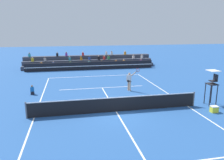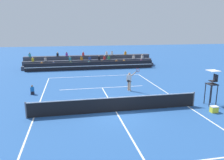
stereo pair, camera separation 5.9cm
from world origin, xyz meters
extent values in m
plane|color=#285699|center=(0.00, 0.00, 0.00)|extent=(120.00, 120.00, 0.00)
cube|color=white|center=(0.00, 11.90, 0.00)|extent=(11.00, 0.10, 0.01)
cube|color=white|center=(-5.50, 0.00, 0.00)|extent=(0.10, 23.80, 0.01)
cube|color=white|center=(5.50, 0.00, 0.00)|extent=(0.10, 23.80, 0.01)
cube|color=white|center=(0.00, 6.43, 0.00)|extent=(8.25, 0.10, 0.01)
cube|color=white|center=(0.00, 0.00, 0.00)|extent=(0.10, 12.85, 0.01)
cylinder|color=slate|center=(-5.95, 0.00, 0.55)|extent=(0.10, 0.10, 1.10)
cylinder|color=slate|center=(5.95, 0.00, 0.55)|extent=(0.10, 0.10, 1.10)
cube|color=black|center=(0.00, 0.00, 0.50)|extent=(11.90, 0.02, 1.00)
cube|color=white|center=(0.00, 0.00, 1.03)|extent=(11.90, 0.04, 0.06)
cube|color=black|center=(0.00, 16.44, 0.55)|extent=(18.00, 0.24, 1.10)
cube|color=white|center=(0.00, 16.31, 0.55)|extent=(18.00, 0.02, 0.10)
cube|color=#383D4C|center=(0.00, 17.71, 0.28)|extent=(19.25, 0.95, 0.55)
cube|color=teal|center=(-0.18, 17.54, 0.77)|extent=(0.32, 0.22, 0.44)
sphere|color=brown|center=(-0.18, 17.54, 1.09)|extent=(0.18, 0.18, 0.18)
cube|color=#338C4C|center=(-2.87, 17.54, 0.77)|extent=(0.32, 0.22, 0.44)
sphere|color=#9E7051|center=(-2.87, 17.54, 1.09)|extent=(0.18, 0.18, 0.18)
cube|color=orange|center=(3.87, 17.54, 0.77)|extent=(0.32, 0.22, 0.44)
sphere|color=#9E7051|center=(3.87, 17.54, 1.09)|extent=(0.18, 0.18, 0.18)
cube|color=black|center=(1.68, 17.54, 0.77)|extent=(0.32, 0.22, 0.44)
sphere|color=brown|center=(1.68, 17.54, 1.09)|extent=(0.18, 0.18, 0.18)
cube|color=orange|center=(5.03, 17.54, 0.77)|extent=(0.32, 0.22, 0.44)
sphere|color=beige|center=(5.03, 17.54, 1.09)|extent=(0.18, 0.18, 0.18)
cube|color=orange|center=(-6.87, 17.54, 0.77)|extent=(0.32, 0.22, 0.44)
sphere|color=tan|center=(-6.87, 17.54, 1.09)|extent=(0.18, 0.18, 0.18)
cube|color=#2D4CA5|center=(-5.23, 17.54, 0.77)|extent=(0.32, 0.22, 0.44)
sphere|color=#9E7051|center=(-5.23, 17.54, 1.09)|extent=(0.18, 0.18, 0.18)
cube|color=purple|center=(7.75, 17.54, 0.77)|extent=(0.32, 0.22, 0.44)
sphere|color=#9E7051|center=(7.75, 17.54, 1.09)|extent=(0.18, 0.18, 0.18)
cube|color=#383D4C|center=(0.00, 18.66, 0.55)|extent=(19.25, 0.95, 1.10)
cube|color=silver|center=(6.83, 18.49, 1.32)|extent=(0.32, 0.22, 0.44)
sphere|color=brown|center=(6.83, 18.49, 1.64)|extent=(0.18, 0.18, 0.18)
cube|color=silver|center=(8.22, 18.49, 1.32)|extent=(0.32, 0.22, 0.44)
sphere|color=beige|center=(8.22, 18.49, 1.64)|extent=(0.18, 0.18, 0.18)
cube|color=orange|center=(-1.24, 18.49, 1.32)|extent=(0.32, 0.22, 0.44)
sphere|color=brown|center=(-1.24, 18.49, 1.64)|extent=(0.18, 0.18, 0.18)
cube|color=red|center=(2.21, 18.49, 1.32)|extent=(0.32, 0.22, 0.44)
sphere|color=tan|center=(2.21, 18.49, 1.64)|extent=(0.18, 0.18, 0.18)
cube|color=teal|center=(-2.93, 18.49, 1.32)|extent=(0.32, 0.22, 0.44)
sphere|color=tan|center=(-2.93, 18.49, 1.64)|extent=(0.18, 0.18, 0.18)
cube|color=#338C4C|center=(2.89, 18.49, 1.32)|extent=(0.32, 0.22, 0.44)
sphere|color=brown|center=(2.89, 18.49, 1.64)|extent=(0.18, 0.18, 0.18)
cube|color=#B2B2B7|center=(-6.44, 18.49, 1.32)|extent=(0.32, 0.22, 0.44)
sphere|color=brown|center=(-6.44, 18.49, 1.64)|extent=(0.18, 0.18, 0.18)
cube|color=#2D4CA5|center=(-0.04, 18.49, 1.32)|extent=(0.32, 0.22, 0.44)
sphere|color=brown|center=(-0.04, 18.49, 1.64)|extent=(0.18, 0.18, 0.18)
cube|color=yellow|center=(-8.16, 18.49, 1.32)|extent=(0.32, 0.22, 0.44)
sphere|color=beige|center=(-8.16, 18.49, 1.64)|extent=(0.18, 0.18, 0.18)
cube|color=black|center=(1.38, 18.49, 1.32)|extent=(0.32, 0.22, 0.44)
sphere|color=tan|center=(1.38, 18.49, 1.64)|extent=(0.18, 0.18, 0.18)
cube|color=#383D4C|center=(0.00, 19.61, 0.83)|extent=(19.25, 0.95, 1.65)
cube|color=black|center=(-4.73, 19.44, 1.87)|extent=(0.32, 0.22, 0.44)
sphere|color=tan|center=(-4.73, 19.44, 2.19)|extent=(0.18, 0.18, 0.18)
cube|color=silver|center=(2.71, 19.44, 1.87)|extent=(0.32, 0.22, 0.44)
sphere|color=beige|center=(2.71, 19.44, 2.19)|extent=(0.18, 0.18, 0.18)
cube|color=silver|center=(3.56, 19.44, 1.87)|extent=(0.32, 0.22, 0.44)
sphere|color=#9E7051|center=(3.56, 19.44, 2.19)|extent=(0.18, 0.18, 0.18)
cube|color=red|center=(-0.91, 19.44, 1.87)|extent=(0.32, 0.22, 0.44)
sphere|color=tan|center=(-0.91, 19.44, 2.19)|extent=(0.18, 0.18, 0.18)
cube|color=purple|center=(-3.39, 19.44, 1.87)|extent=(0.32, 0.22, 0.44)
sphere|color=brown|center=(-3.39, 19.44, 2.19)|extent=(0.18, 0.18, 0.18)
cube|color=teal|center=(-8.67, 19.44, 1.87)|extent=(0.32, 0.22, 0.44)
sphere|color=brown|center=(-8.67, 19.44, 2.19)|extent=(0.18, 0.18, 0.18)
cube|color=orange|center=(5.73, 19.44, 1.87)|extent=(0.32, 0.22, 0.44)
sphere|color=tan|center=(5.73, 19.44, 2.19)|extent=(0.18, 0.18, 0.18)
cylinder|color=black|center=(7.07, -0.32, 0.80)|extent=(0.07, 0.07, 1.60)
cylinder|color=black|center=(7.07, 0.32, 0.80)|extent=(0.07, 0.07, 1.60)
cylinder|color=black|center=(7.63, -0.32, 0.80)|extent=(0.07, 0.07, 1.60)
cylinder|color=black|center=(7.63, 0.32, 0.80)|extent=(0.07, 0.07, 1.60)
cube|color=black|center=(7.35, 0.00, 1.63)|extent=(0.68, 0.76, 0.06)
cube|color=black|center=(7.41, 0.00, 1.86)|extent=(0.44, 0.48, 0.06)
cube|color=black|center=(7.61, 0.00, 2.11)|extent=(0.06, 0.48, 0.52)
cube|color=white|center=(7.35, 0.00, 2.65)|extent=(0.76, 0.84, 0.04)
cube|color=black|center=(-6.38, 5.47, 0.06)|extent=(0.28, 0.36, 0.12)
cube|color=black|center=(-6.38, 5.47, 0.18)|extent=(0.28, 0.24, 0.18)
cube|color=#1966B2|center=(-6.38, 5.47, 0.47)|extent=(0.30, 0.18, 0.40)
sphere|color=brown|center=(-6.38, 5.47, 0.76)|extent=(0.17, 0.17, 0.17)
cylinder|color=tan|center=(2.27, 5.01, 0.45)|extent=(0.14, 0.14, 0.90)
cylinder|color=tan|center=(2.36, 4.79, 0.45)|extent=(0.14, 0.14, 0.90)
cube|color=black|center=(2.32, 4.92, 0.94)|extent=(0.37, 0.37, 0.20)
cube|color=silver|center=(2.32, 4.92, 1.24)|extent=(0.39, 0.40, 0.56)
sphere|color=tan|center=(2.32, 4.92, 1.60)|extent=(0.22, 0.22, 0.22)
cube|color=white|center=(2.30, 5.03, 0.04)|extent=(0.27, 0.27, 0.09)
cube|color=white|center=(2.39, 4.82, 0.04)|extent=(0.27, 0.27, 0.09)
cylinder|color=tan|center=(2.16, 5.09, 1.18)|extent=(0.09, 0.09, 0.56)
cylinder|color=tan|center=(2.63, 4.60, 1.66)|extent=(0.41, 0.43, 0.47)
cylinder|color=black|center=(2.83, 4.39, 1.93)|extent=(0.15, 0.16, 0.17)
torus|color=#B21E1E|center=(2.92, 4.29, 2.05)|extent=(0.32, 0.33, 0.44)
sphere|color=#C6DB33|center=(3.05, 6.79, 0.03)|extent=(0.07, 0.07, 0.07)
cube|color=yellow|center=(6.65, -1.45, 0.20)|extent=(0.48, 0.36, 0.40)
cube|color=white|center=(6.65, -1.45, 0.43)|extent=(0.50, 0.38, 0.05)
camera|label=1|loc=(-3.13, -14.05, 5.68)|focal=35.00mm
camera|label=2|loc=(-3.07, -14.06, 5.68)|focal=35.00mm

